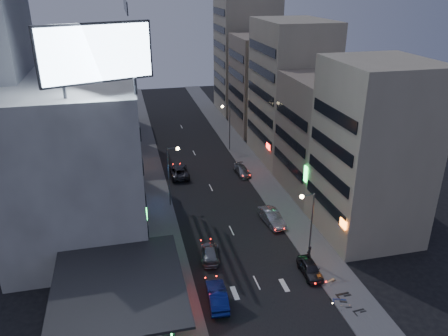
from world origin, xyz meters
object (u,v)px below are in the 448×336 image
object	(u,v)px
scooter_blue	(347,294)
scooter_black_a	(364,304)
road_car_blue	(217,296)
road_car_silver	(210,253)
person	(309,254)
scooter_silver_a	(351,300)
scooter_silver_b	(333,274)
parked_car_right_mid	(272,217)
parked_car_right_near	(310,268)
scooter_black_b	(349,287)
parked_car_right_far	(242,171)
parked_car_left	(179,171)

from	to	relation	value
scooter_blue	scooter_black_a	bearing A→B (deg)	-125.48
road_car_blue	road_car_silver	world-z (taller)	road_car_blue
person	scooter_silver_a	xyz separation A→B (m)	(1.04, -7.10, -0.43)
road_car_silver	scooter_silver_b	distance (m)	12.87
parked_car_right_mid	person	size ratio (longest dim) A/B	2.67
parked_car_right_near	person	size ratio (longest dim) A/B	2.22
parked_car_right_mid	scooter_black_b	bearing A→B (deg)	-85.41
parked_car_right_far	person	size ratio (longest dim) A/B	2.36
parked_car_right_mid	road_car_silver	size ratio (longest dim) A/B	1.09
person	road_car_silver	bearing A→B (deg)	-46.80
parked_car_right_far	scooter_blue	size ratio (longest dim) A/B	2.38
parked_car_right_near	parked_car_right_far	bearing A→B (deg)	91.69
parked_car_right_mid	road_car_blue	bearing A→B (deg)	-134.46
person	scooter_silver_a	world-z (taller)	person
road_car_blue	scooter_black_a	world-z (taller)	road_car_blue
parked_car_right_near	scooter_silver_a	bearing A→B (deg)	-69.70
scooter_black_b	scooter_silver_b	world-z (taller)	scooter_black_b
road_car_silver	scooter_blue	size ratio (longest dim) A/B	2.47
parked_car_right_far	scooter_silver_a	distance (m)	30.49
parked_car_right_mid	person	world-z (taller)	person
scooter_blue	scooter_black_b	size ratio (longest dim) A/B	0.91
scooter_silver_a	scooter_blue	bearing A→B (deg)	7.04
road_car_blue	scooter_black_a	xyz separation A→B (m)	(12.69, -3.92, -0.15)
parked_car_right_near	parked_car_left	distance (m)	28.64
road_car_silver	parked_car_right_far	bearing A→B (deg)	-104.57
parked_car_right_near	scooter_black_a	world-z (taller)	parked_car_right_near
scooter_silver_a	road_car_silver	bearing A→B (deg)	54.02
scooter_silver_b	scooter_blue	bearing A→B (deg)	154.14
parked_car_right_mid	road_car_silver	distance (m)	10.31
road_car_blue	scooter_silver_a	world-z (taller)	road_car_blue
parked_car_left	scooter_blue	world-z (taller)	parked_car_left
person	scooter_silver_b	distance (m)	3.47
parked_car_left	parked_car_right_near	bearing A→B (deg)	110.53
parked_car_right_far	scooter_black_b	world-z (taller)	scooter_black_b
parked_car_right_far	scooter_black_a	distance (m)	31.27
road_car_silver	scooter_black_b	xyz separation A→B (m)	(11.63, -8.61, 0.08)
parked_car_left	scooter_silver_b	distance (m)	30.52
parked_car_right_mid	road_car_blue	world-z (taller)	parked_car_right_mid
parked_car_right_far	road_car_blue	bearing A→B (deg)	-112.94
road_car_silver	person	distance (m)	10.43
road_car_blue	scooter_silver_a	bearing A→B (deg)	169.24
parked_car_right_mid	parked_car_left	distance (m)	18.83
parked_car_left	road_car_blue	size ratio (longest dim) A/B	1.20
parked_car_right_mid	road_car_silver	world-z (taller)	parked_car_right_mid
parked_car_left	road_car_blue	bearing A→B (deg)	90.12
road_car_silver	scooter_silver_a	xyz separation A→B (m)	(10.97, -10.28, -0.04)
parked_car_right_mid	scooter_silver_b	xyz separation A→B (m)	(2.39, -11.77, -0.21)
parked_car_right_far	scooter_black_b	size ratio (longest dim) A/B	2.17
road_car_blue	scooter_black_b	size ratio (longest dim) A/B	2.37
road_car_blue	scooter_blue	distance (m)	12.03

